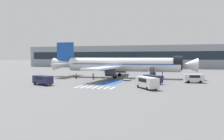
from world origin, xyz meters
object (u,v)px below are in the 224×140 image
object	(u,v)px
service_van_2	(194,78)
service_van_3	(43,79)
airliner	(121,65)
ground_crew_1	(93,76)
boarding_stairs_forward	(152,76)
service_van_0	(153,78)
service_van_1	(147,82)
ground_crew_0	(76,75)
fuel_tanker	(115,68)
baggage_cart	(126,80)
terminal_building	(123,57)

from	to	relation	value
service_van_2	service_van_3	xyz separation A→B (m)	(-31.55, -13.35, 0.00)
airliner	ground_crew_1	world-z (taller)	airliner
boarding_stairs_forward	service_van_0	bearing A→B (deg)	-85.53
service_van_1	ground_crew_0	distance (m)	25.35
ground_crew_0	airliner	bearing A→B (deg)	31.97
airliner	ground_crew_0	world-z (taller)	airliner
fuel_tanker	ground_crew_1	world-z (taller)	fuel_tanker
fuel_tanker	service_van_3	world-z (taller)	fuel_tanker
service_van_2	service_van_3	size ratio (longest dim) A/B	0.89
service_van_2	ground_crew_1	bearing A→B (deg)	79.58
baggage_cart	ground_crew_1	distance (m)	9.17
service_van_2	baggage_cart	xyz separation A→B (m)	(-16.12, 0.17, -0.95)
baggage_cart	ground_crew_0	size ratio (longest dim) A/B	1.85
airliner	service_van_0	size ratio (longest dim) A/B	9.08
service_van_2	ground_crew_1	xyz separation A→B (m)	(-25.26, 0.42, -0.19)
service_van_0	ground_crew_0	world-z (taller)	service_van_0
ground_crew_1	service_van_0	bearing A→B (deg)	118.18
airliner	service_van_1	bearing A→B (deg)	24.77
service_van_3	baggage_cart	xyz separation A→B (m)	(15.43, 13.51, -0.95)
service_van_1	ground_crew_1	bearing A→B (deg)	-76.73
service_van_1	service_van_2	world-z (taller)	service_van_1
service_van_1	service_van_0	bearing A→B (deg)	-128.77
airliner	ground_crew_0	bearing A→B (deg)	-61.79
airliner	service_van_1	world-z (taller)	airliner
fuel_tanker	ground_crew_0	size ratio (longest dim) A/B	5.73
boarding_stairs_forward	baggage_cart	xyz separation A→B (m)	(-6.27, -3.04, -0.74)
boarding_stairs_forward	baggage_cart	distance (m)	7.01
boarding_stairs_forward	fuel_tanker	xyz separation A→B (m)	(-17.25, 25.45, 0.72)
service_van_0	ground_crew_1	size ratio (longest dim) A/B	2.66
airliner	service_van_3	bearing A→B (deg)	-32.20
baggage_cart	terminal_building	xyz separation A→B (m)	(-17.23, 69.68, 5.91)
ground_crew_1	service_van_1	bearing A→B (deg)	94.68
terminal_building	service_van_0	bearing A→B (deg)	-71.82
service_van_0	baggage_cart	size ratio (longest dim) A/B	1.58
airliner	fuel_tanker	size ratio (longest dim) A/B	4.65
service_van_1	baggage_cart	size ratio (longest dim) A/B	1.90
service_van_0	boarding_stairs_forward	bearing A→B (deg)	49.08
service_van_0	service_van_1	xyz separation A→B (m)	(-0.25, -8.55, 0.17)
terminal_building	baggage_cart	bearing A→B (deg)	-76.11
service_van_1	ground_crew_1	xyz separation A→B (m)	(-16.00, 13.24, -0.31)
service_van_3	ground_crew_0	xyz separation A→B (m)	(1.03, 14.32, -0.30)
service_van_1	baggage_cart	bearing A→B (deg)	-99.25
baggage_cart	ground_crew_0	bearing A→B (deg)	136.56
service_van_1	ground_crew_1	size ratio (longest dim) A/B	3.19
fuel_tanker	service_van_2	distance (m)	39.44
service_van_1	ground_crew_0	bearing A→B (deg)	-70.09
fuel_tanker	airliner	bearing A→B (deg)	-161.67
boarding_stairs_forward	baggage_cart	size ratio (longest dim) A/B	1.79
service_van_2	terminal_building	size ratio (longest dim) A/B	0.04
service_van_3	service_van_2	bearing A→B (deg)	132.41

